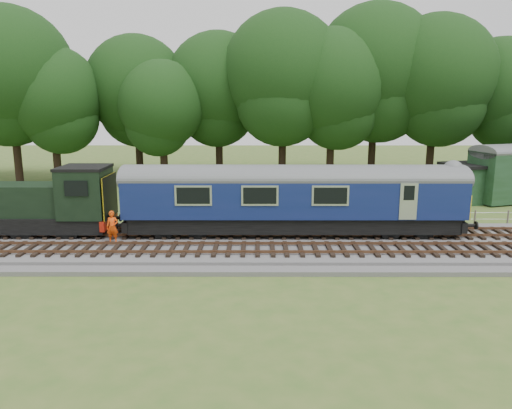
{
  "coord_description": "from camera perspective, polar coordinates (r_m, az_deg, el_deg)",
  "views": [
    {
      "loc": [
        2.78,
        -24.98,
        7.53
      ],
      "look_at": [
        2.71,
        1.4,
        2.0
      ],
      "focal_mm": 35.0,
      "sensor_mm": 36.0,
      "label": 1
    }
  ],
  "objects": [
    {
      "name": "worker",
      "position": [
        26.5,
        -16.09,
        -2.48
      ],
      "size": [
        0.62,
        0.41,
        1.67
      ],
      "primitive_type": "imported",
      "rotation": [
        0.0,
        0.0,
        -0.02
      ],
      "color": "#F6480C",
      "rests_on": "ballast"
    },
    {
      "name": "shed",
      "position": [
        40.89,
        23.27,
        2.35
      ],
      "size": [
        4.35,
        4.35,
        2.89
      ],
      "rotation": [
        0.0,
        0.0,
        0.27
      ],
      "color": "#183519",
      "rests_on": "ground"
    },
    {
      "name": "tree_line",
      "position": [
        47.66,
        -3.19,
        2.74
      ],
      "size": [
        70.0,
        8.0,
        18.0
      ],
      "primitive_type": null,
      "color": "black",
      "rests_on": "ground"
    },
    {
      "name": "track_south",
      "position": [
        24.59,
        -6.36,
        -5.05
      ],
      "size": [
        67.2,
        2.4,
        0.21
      ],
      "color": "black",
      "rests_on": "ballast"
    },
    {
      "name": "ballast",
      "position": [
        26.19,
        -5.96,
        -4.54
      ],
      "size": [
        70.0,
        7.0,
        0.35
      ],
      "primitive_type": "cube",
      "color": "#4C4C4F",
      "rests_on": "ground"
    },
    {
      "name": "ground",
      "position": [
        26.24,
        -5.95,
        -4.91
      ],
      "size": [
        120.0,
        120.0,
        0.0
      ],
      "primitive_type": "plane",
      "color": "#3E6123",
      "rests_on": "ground"
    },
    {
      "name": "dmu_railcar",
      "position": [
        26.9,
        4.28,
        1.26
      ],
      "size": [
        18.05,
        2.86,
        3.88
      ],
      "color": "black",
      "rests_on": "ground"
    },
    {
      "name": "shunter_loco",
      "position": [
        29.5,
        -23.83,
        -0.04
      ],
      "size": [
        8.91,
        2.6,
        3.38
      ],
      "color": "black",
      "rests_on": "ground"
    },
    {
      "name": "fence",
      "position": [
        30.55,
        -5.07,
        -2.48
      ],
      "size": [
        64.0,
        0.12,
        1.0
      ],
      "primitive_type": null,
      "color": "#6B6054",
      "rests_on": "ground"
    },
    {
      "name": "track_north",
      "position": [
        27.46,
        -5.67,
        -3.24
      ],
      "size": [
        67.2,
        2.4,
        0.21
      ],
      "color": "black",
      "rests_on": "ballast"
    }
  ]
}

